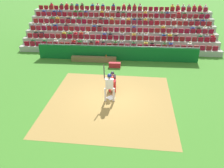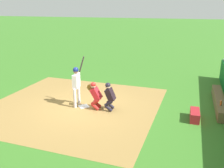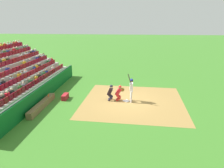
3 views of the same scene
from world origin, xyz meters
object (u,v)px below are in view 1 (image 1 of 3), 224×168
(catcher_crouching, at_px, (112,84))
(equipment_duffel_bag, at_px, (115,65))
(home_plate_marker, at_px, (111,98))
(home_plate_umpire, at_px, (113,79))
(batter_at_plate, at_px, (109,84))
(dugout_bench, at_px, (94,59))
(water_bottle_on_bench, at_px, (106,56))

(catcher_crouching, xyz_separation_m, equipment_duffel_bag, (0.13, -4.28, -0.51))
(home_plate_marker, bearing_deg, home_plate_umpire, -90.60)
(home_plate_umpire, height_order, equipment_duffel_bag, home_plate_umpire)
(home_plate_marker, distance_m, home_plate_umpire, 1.43)
(home_plate_marker, xyz_separation_m, batter_at_plate, (0.06, 0.35, 1.13))
(catcher_crouching, height_order, equipment_duffel_bag, catcher_crouching)
(dugout_bench, xyz_separation_m, equipment_duffel_bag, (-1.87, 1.07, -0.02))
(home_plate_umpire, distance_m, dugout_bench, 5.11)
(water_bottle_on_bench, bearing_deg, batter_at_plate, 97.71)
(equipment_duffel_bag, bearing_deg, home_plate_marker, 89.68)
(home_plate_marker, distance_m, catcher_crouching, 0.91)
(batter_at_plate, height_order, equipment_duffel_bag, batter_at_plate)
(home_plate_marker, height_order, dugout_bench, dugout_bench)
(batter_at_plate, xyz_separation_m, catcher_crouching, (-0.09, -0.93, -0.44))
(batter_at_plate, distance_m, water_bottle_on_bench, 6.31)
(home_plate_marker, xyz_separation_m, home_plate_umpire, (-0.01, -1.25, 0.69))
(home_plate_marker, bearing_deg, water_bottle_on_bench, -81.31)
(home_plate_umpire, bearing_deg, dugout_bench, -67.11)
(batter_at_plate, xyz_separation_m, water_bottle_on_bench, (0.84, -6.23, -0.60))
(dugout_bench, height_order, water_bottle_on_bench, water_bottle_on_bench)
(home_plate_umpire, bearing_deg, equipment_duffel_bag, -88.27)
(home_plate_umpire, height_order, dugout_bench, home_plate_umpire)
(home_plate_umpire, bearing_deg, water_bottle_on_bench, -78.85)
(home_plate_umpire, height_order, water_bottle_on_bench, home_plate_umpire)
(water_bottle_on_bench, bearing_deg, dugout_bench, -2.86)
(home_plate_umpire, relative_size, equipment_duffel_bag, 1.35)
(dugout_bench, bearing_deg, catcher_crouching, 110.54)
(dugout_bench, xyz_separation_m, water_bottle_on_bench, (-1.06, 0.05, 0.33))
(batter_at_plate, bearing_deg, equipment_duffel_bag, -89.57)
(home_plate_marker, relative_size, catcher_crouching, 0.35)
(equipment_duffel_bag, bearing_deg, water_bottle_on_bench, -53.10)
(home_plate_marker, xyz_separation_m, equipment_duffel_bag, (0.10, -4.86, 0.18))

